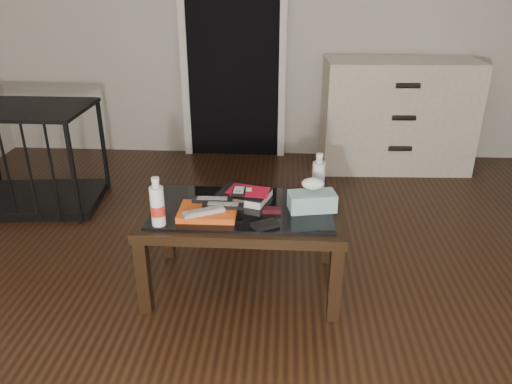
# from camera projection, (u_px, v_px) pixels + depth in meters

# --- Properties ---
(ground) EXTENTS (5.00, 5.00, 0.00)m
(ground) POSITION_uv_depth(u_px,v_px,m) (267.00, 336.00, 2.32)
(ground) COLOR black
(ground) RESTS_ON ground
(doorway) EXTENTS (0.90, 0.08, 2.07)m
(doorway) POSITION_uv_depth(u_px,v_px,m) (233.00, 38.00, 4.16)
(doorway) COLOR black
(doorway) RESTS_ON ground
(coffee_table) EXTENTS (1.00, 0.60, 0.46)m
(coffee_table) POSITION_uv_depth(u_px,v_px,m) (243.00, 219.00, 2.54)
(coffee_table) COLOR black
(coffee_table) RESTS_ON ground
(dresser) EXTENTS (1.22, 0.56, 0.90)m
(dresser) POSITION_uv_depth(u_px,v_px,m) (397.00, 115.00, 4.10)
(dresser) COLOR beige
(dresser) RESTS_ON ground
(pet_crate) EXTENTS (0.96, 0.69, 0.71)m
(pet_crate) POSITION_uv_depth(u_px,v_px,m) (32.00, 174.00, 3.52)
(pet_crate) COLOR black
(pet_crate) RESTS_ON ground
(magazines) EXTENTS (0.28, 0.21, 0.03)m
(magazines) POSITION_uv_depth(u_px,v_px,m) (208.00, 212.00, 2.43)
(magazines) COLOR #D34C13
(magazines) RESTS_ON coffee_table
(remote_silver) EXTENTS (0.20, 0.14, 0.02)m
(remote_silver) POSITION_uv_depth(u_px,v_px,m) (204.00, 211.00, 2.38)
(remote_silver) COLOR #A6A6AB
(remote_silver) RESTS_ON magazines
(remote_black_front) EXTENTS (0.20, 0.05, 0.02)m
(remote_black_front) POSITION_uv_depth(u_px,v_px,m) (223.00, 205.00, 2.44)
(remote_black_front) COLOR black
(remote_black_front) RESTS_ON magazines
(remote_black_back) EXTENTS (0.20, 0.05, 0.02)m
(remote_black_back) POSITION_uv_depth(u_px,v_px,m) (212.00, 200.00, 2.50)
(remote_black_back) COLOR black
(remote_black_back) RESTS_ON magazines
(textbook) EXTENTS (0.30, 0.27, 0.05)m
(textbook) POSITION_uv_depth(u_px,v_px,m) (245.00, 195.00, 2.59)
(textbook) COLOR black
(textbook) RESTS_ON coffee_table
(dvd_mailers) EXTENTS (0.22, 0.18, 0.01)m
(dvd_mailers) POSITION_uv_depth(u_px,v_px,m) (247.00, 190.00, 2.58)
(dvd_mailers) COLOR #AF0B24
(dvd_mailers) RESTS_ON textbook
(ipod) EXTENTS (0.07, 0.10, 0.02)m
(ipod) POSITION_uv_depth(u_px,v_px,m) (239.00, 191.00, 2.55)
(ipod) COLOR black
(ipod) RESTS_ON dvd_mailers
(flip_phone) EXTENTS (0.09, 0.05, 0.02)m
(flip_phone) POSITION_uv_depth(u_px,v_px,m) (272.00, 210.00, 2.46)
(flip_phone) COLOR #330B12
(flip_phone) RESTS_ON coffee_table
(wallet) EXTENTS (0.14, 0.12, 0.02)m
(wallet) POSITION_uv_depth(u_px,v_px,m) (265.00, 225.00, 2.32)
(wallet) COLOR black
(wallet) RESTS_ON coffee_table
(water_bottle_left) EXTENTS (0.08, 0.08, 0.24)m
(water_bottle_left) POSITION_uv_depth(u_px,v_px,m) (157.00, 201.00, 2.30)
(water_bottle_left) COLOR white
(water_bottle_left) RESTS_ON coffee_table
(water_bottle_right) EXTENTS (0.07, 0.07, 0.24)m
(water_bottle_right) POSITION_uv_depth(u_px,v_px,m) (318.00, 175.00, 2.58)
(water_bottle_right) COLOR silver
(water_bottle_right) RESTS_ON coffee_table
(tissue_box) EXTENTS (0.25, 0.16, 0.09)m
(tissue_box) POSITION_uv_depth(u_px,v_px,m) (312.00, 201.00, 2.47)
(tissue_box) COLOR #237680
(tissue_box) RESTS_ON coffee_table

